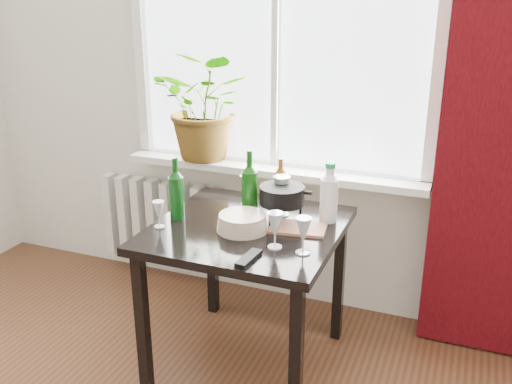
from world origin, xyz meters
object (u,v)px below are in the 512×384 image
at_px(cutting_board, 298,228).
at_px(cleaning_bottle, 329,192).
at_px(wineglass_front_left, 159,214).
at_px(fondue_pot, 282,203).
at_px(bottle_amber, 281,181).
at_px(tv_remote, 249,258).
at_px(wineglass_front_right, 275,230).
at_px(wine_bottle_right, 250,183).
at_px(table, 247,244).
at_px(plate_stack, 242,223).
at_px(radiator, 161,222).
at_px(wine_bottle_left, 176,188).
at_px(wineglass_back_left, 247,190).
at_px(potted_plant, 207,106).
at_px(wineglass_far_right, 303,235).
at_px(wineglass_back_center, 281,195).

bearing_deg(cutting_board, cleaning_bottle, 55.94).
relative_size(wineglass_front_left, fondue_pot, 0.53).
height_order(bottle_amber, cleaning_bottle, cleaning_bottle).
bearing_deg(tv_remote, wineglass_front_right, 73.55).
relative_size(wine_bottle_right, wineglass_front_left, 2.54).
relative_size(table, plate_stack, 3.63).
height_order(radiator, plate_stack, plate_stack).
xyz_separation_m(wineglass_front_right, cutting_board, (0.03, 0.22, -0.07)).
bearing_deg(wine_bottle_left, wineglass_back_left, 50.27).
bearing_deg(cleaning_bottle, fondue_pot, -163.94).
distance_m(wineglass_back_left, cutting_board, 0.40).
xyz_separation_m(radiator, fondue_pot, (0.97, -0.50, 0.44)).
xyz_separation_m(table, potted_plant, (-0.49, 0.61, 0.50)).
relative_size(potted_plant, bottle_amber, 2.57).
xyz_separation_m(wine_bottle_right, bottle_amber, (0.08, 0.21, -0.04)).
bearing_deg(tv_remote, plate_stack, 122.59).
relative_size(potted_plant, wineglass_front_right, 3.77).
xyz_separation_m(radiator, table, (0.85, -0.63, 0.27)).
bearing_deg(wine_bottle_right, cleaning_bottle, 10.15).
xyz_separation_m(radiator, wine_bottle_left, (0.51, -0.67, 0.51)).
bearing_deg(cutting_board, wineglass_far_right, -67.72).
xyz_separation_m(wine_bottle_right, wineglass_far_right, (0.36, -0.31, -0.08)).
xyz_separation_m(wineglass_front_left, plate_stack, (0.37, 0.11, -0.03)).
bearing_deg(plate_stack, fondue_pot, 57.08).
relative_size(potted_plant, cutting_board, 2.44).
xyz_separation_m(wine_bottle_left, plate_stack, (0.34, -0.02, -0.11)).
distance_m(radiator, fondue_pot, 1.18).
distance_m(wineglass_far_right, wineglass_back_center, 0.43).
height_order(bottle_amber, wineglass_front_right, bottle_amber).
bearing_deg(fondue_pot, bottle_amber, 103.25).
height_order(bottle_amber, wineglass_front_left, bottle_amber).
height_order(table, tv_remote, tv_remote).
xyz_separation_m(wine_bottle_left, fondue_pot, (0.47, 0.17, -0.07)).
xyz_separation_m(wine_bottle_right, wineglass_back_center, (0.14, 0.06, -0.06)).
bearing_deg(tv_remote, potted_plant, 129.06).
xyz_separation_m(table, wineglass_front_right, (0.20, -0.18, 0.17)).
height_order(wine_bottle_right, fondue_pot, wine_bottle_right).
relative_size(wine_bottle_right, wineglass_back_left, 2.06).
xyz_separation_m(table, wineglass_back_center, (0.10, 0.18, 0.19)).
bearing_deg(plate_stack, wine_bottle_right, 101.96).
bearing_deg(potted_plant, tv_remote, -55.93).
bearing_deg(wineglass_back_center, wine_bottle_right, -157.98).
bearing_deg(wineglass_far_right, cleaning_bottle, 88.86).
height_order(wineglass_front_right, tv_remote, wineglass_front_right).
distance_m(bottle_amber, plate_stack, 0.40).
height_order(cleaning_bottle, wineglass_front_right, cleaning_bottle).
relative_size(cleaning_bottle, tv_remote, 1.80).
bearing_deg(table, fondue_pot, 47.36).
relative_size(radiator, wineglass_far_right, 4.88).
bearing_deg(radiator, plate_stack, -38.92).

